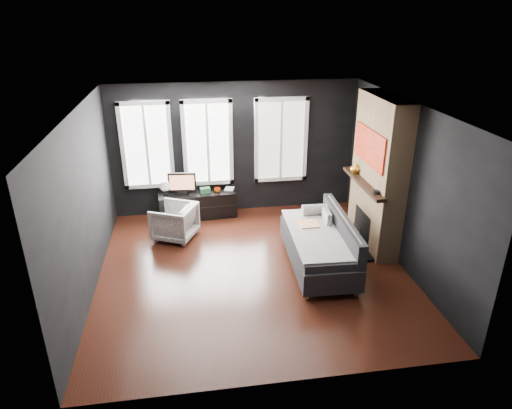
{
  "coord_description": "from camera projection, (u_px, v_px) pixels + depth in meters",
  "views": [
    {
      "loc": [
        -0.94,
        -6.45,
        4.05
      ],
      "look_at": [
        0.1,
        0.3,
        1.05
      ],
      "focal_mm": 32.0,
      "sensor_mm": 36.0,
      "label": 1
    }
  ],
  "objects": [
    {
      "name": "mantel_clock",
      "position": [
        376.0,
        192.0,
        7.42
      ],
      "size": [
        0.15,
        0.15,
        0.04
      ],
      "primitive_type": "cylinder",
      "rotation": [
        0.0,
        0.0,
        -0.34
      ],
      "color": "black",
      "rests_on": "fireplace"
    },
    {
      "name": "mantel_vase",
      "position": [
        355.0,
        168.0,
        8.3
      ],
      "size": [
        0.2,
        0.21,
        0.2
      ],
      "primitive_type": "imported",
      "rotation": [
        0.0,
        0.0,
        -0.04
      ],
      "color": "#F2A23E",
      "rests_on": "fireplace"
    },
    {
      "name": "media_console",
      "position": [
        198.0,
        205.0,
        9.4
      ],
      "size": [
        1.59,
        0.6,
        0.54
      ],
      "primitive_type": null,
      "rotation": [
        0.0,
        0.0,
        0.07
      ],
      "color": "black",
      "rests_on": "floor"
    },
    {
      "name": "desk_fan",
      "position": [
        165.0,
        188.0,
        9.12
      ],
      "size": [
        0.23,
        0.23,
        0.31
      ],
      "primitive_type": null,
      "rotation": [
        0.0,
        0.0,
        -0.08
      ],
      "color": "gray",
      "rests_on": "media_console"
    },
    {
      "name": "wall_left",
      "position": [
        85.0,
        205.0,
        6.71
      ],
      "size": [
        0.02,
        5.0,
        2.7
      ],
      "primitive_type": "cube",
      "color": "black",
      "rests_on": "ground"
    },
    {
      "name": "fireplace",
      "position": [
        378.0,
        174.0,
        7.92
      ],
      "size": [
        0.7,
        1.62,
        2.7
      ],
      "primitive_type": null,
      "color": "#93724C",
      "rests_on": "floor"
    },
    {
      "name": "armchair",
      "position": [
        174.0,
        220.0,
        8.5
      ],
      "size": [
        0.91,
        0.93,
        0.74
      ],
      "primitive_type": "imported",
      "rotation": [
        0.0,
        0.0,
        -2.0
      ],
      "color": "silver",
      "rests_on": "floor"
    },
    {
      "name": "sofa",
      "position": [
        318.0,
        242.0,
        7.55
      ],
      "size": [
        1.11,
        2.11,
        0.89
      ],
      "primitive_type": null,
      "rotation": [
        0.0,
        0.0,
        -0.04
      ],
      "color": "#27272A",
      "rests_on": "floor"
    },
    {
      "name": "storage_box",
      "position": [
        205.0,
        190.0,
        9.26
      ],
      "size": [
        0.21,
        0.15,
        0.11
      ],
      "primitive_type": "cube",
      "rotation": [
        0.0,
        0.0,
        0.16
      ],
      "color": "#2B6A3C",
      "rests_on": "media_console"
    },
    {
      "name": "book",
      "position": [
        225.0,
        183.0,
        9.42
      ],
      "size": [
        0.18,
        0.07,
        0.25
      ],
      "primitive_type": "imported",
      "rotation": [
        0.0,
        0.0,
        -0.27
      ],
      "color": "#B1A88B",
      "rests_on": "media_console"
    },
    {
      "name": "stripe_pillow",
      "position": [
        327.0,
        220.0,
        7.86
      ],
      "size": [
        0.09,
        0.35,
        0.35
      ],
      "primitive_type": "cube",
      "rotation": [
        0.0,
        0.0,
        -0.03
      ],
      "color": "gray",
      "rests_on": "sofa"
    },
    {
      "name": "floor",
      "position": [
        253.0,
        270.0,
        7.6
      ],
      "size": [
        5.0,
        5.0,
        0.0
      ],
      "primitive_type": "plane",
      "color": "black",
      "rests_on": "ground"
    },
    {
      "name": "mug",
      "position": [
        217.0,
        189.0,
        9.28
      ],
      "size": [
        0.13,
        0.11,
        0.13
      ],
      "primitive_type": "imported",
      "rotation": [
        0.0,
        0.0,
        -0.05
      ],
      "color": "#CB3E04",
      "rests_on": "media_console"
    },
    {
      "name": "ceiling",
      "position": [
        252.0,
        108.0,
        6.51
      ],
      "size": [
        5.0,
        5.0,
        0.0
      ],
      "primitive_type": "plane",
      "color": "white",
      "rests_on": "ground"
    },
    {
      "name": "wall_back",
      "position": [
        235.0,
        149.0,
        9.32
      ],
      "size": [
        5.0,
        0.02,
        2.7
      ],
      "primitive_type": "cube",
      "color": "black",
      "rests_on": "ground"
    },
    {
      "name": "monitor",
      "position": [
        182.0,
        182.0,
        9.13
      ],
      "size": [
        0.58,
        0.18,
        0.51
      ],
      "primitive_type": null,
      "rotation": [
        0.0,
        0.0,
        -0.1
      ],
      "color": "black",
      "rests_on": "media_console"
    },
    {
      "name": "wall_right",
      "position": [
        405.0,
        186.0,
        7.4
      ],
      "size": [
        0.02,
        5.0,
        2.7
      ],
      "primitive_type": "cube",
      "color": "black",
      "rests_on": "ground"
    },
    {
      "name": "windows",
      "position": [
        211.0,
        99.0,
        8.81
      ],
      "size": [
        4.0,
        0.16,
        1.76
      ],
      "primitive_type": null,
      "color": "white",
      "rests_on": "wall_back"
    }
  ]
}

